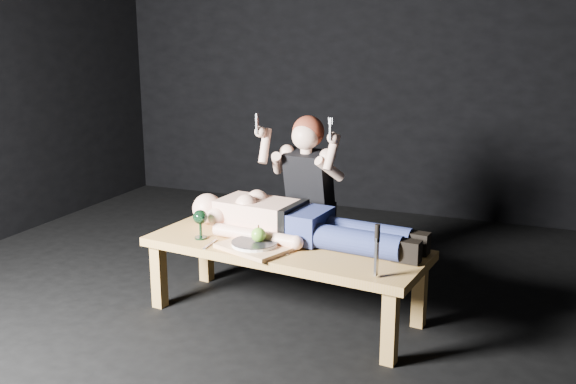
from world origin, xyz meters
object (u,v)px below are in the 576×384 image
(table, at_px, (285,280))
(serving_tray, at_px, (255,247))
(carving_knife, at_px, (377,251))
(kneeling_woman, at_px, (313,196))
(goblet, at_px, (200,224))
(lying_man, at_px, (302,219))

(table, height_order, serving_tray, serving_tray)
(serving_tray, bearing_deg, table, 50.02)
(serving_tray, distance_m, carving_knife, 0.77)
(kneeling_woman, distance_m, goblet, 0.86)
(table, xyz_separation_m, lying_man, (0.06, 0.11, 0.35))
(goblet, bearing_deg, kneeling_woman, 58.53)
(lying_man, relative_size, kneeling_woman, 1.34)
(lying_man, bearing_deg, serving_tray, -118.85)
(lying_man, distance_m, carving_knife, 0.70)
(table, bearing_deg, serving_tray, -123.84)
(table, xyz_separation_m, kneeling_woman, (-0.06, 0.63, 0.36))
(lying_man, xyz_separation_m, kneeling_woman, (-0.12, 0.52, 0.01))
(table, height_order, kneeling_woman, kneeling_woman)
(carving_knife, bearing_deg, lying_man, 149.52)
(table, relative_size, carving_knife, 5.93)
(kneeling_woman, height_order, carving_knife, kneeling_woman)
(table, distance_m, lying_man, 0.37)
(lying_man, height_order, kneeling_woman, kneeling_woman)
(serving_tray, bearing_deg, lying_man, 55.01)
(lying_man, relative_size, carving_knife, 5.59)
(kneeling_woman, relative_size, carving_knife, 4.19)
(serving_tray, xyz_separation_m, goblet, (-0.38, 0.05, 0.08))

